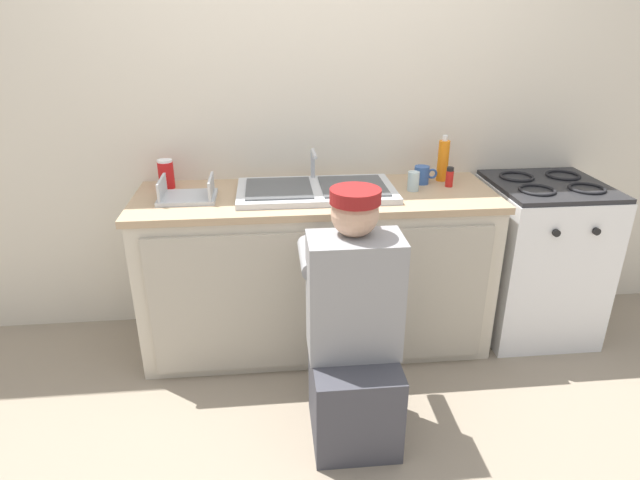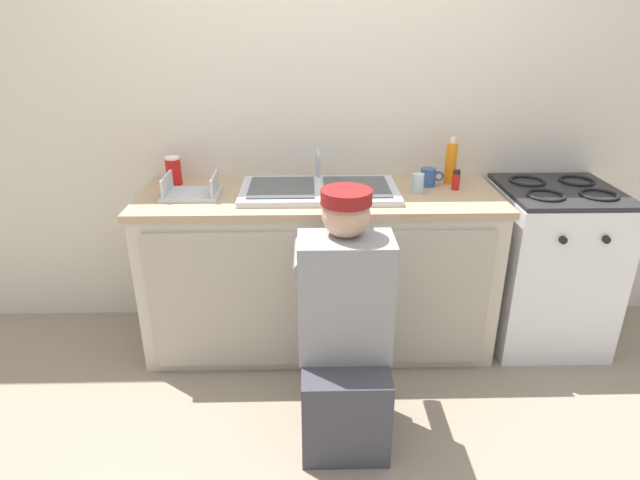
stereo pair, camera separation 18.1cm
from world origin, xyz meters
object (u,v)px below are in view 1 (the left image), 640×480
stove_range (537,258)px  water_glass (413,181)px  sink_double_basin (316,190)px  spice_bottle_red (450,177)px  soap_bottle_orange (443,160)px  soda_cup_red (166,174)px  coffee_mug (422,175)px  dish_rack_tray (187,195)px  plumber_person (354,340)px

stove_range → water_glass: water_glass is taller
sink_double_basin → spice_bottle_red: 0.72m
sink_double_basin → soap_bottle_orange: soap_bottle_orange is taller
soda_cup_red → soap_bottle_orange: soap_bottle_orange is taller
sink_double_basin → soap_bottle_orange: (0.71, 0.16, 0.09)m
coffee_mug → spice_bottle_red: spice_bottle_red is taller
soda_cup_red → spice_bottle_red: bearing=-4.7°
coffee_mug → water_glass: (-0.08, -0.12, 0.00)m
sink_double_basin → stove_range: bearing=-0.1°
sink_double_basin → soda_cup_red: size_ratio=5.26×
sink_double_basin → water_glass: sink_double_basin is taller
stove_range → dish_rack_tray: size_ratio=3.21×
plumber_person → spice_bottle_red: size_ratio=10.52×
soap_bottle_orange → coffee_mug: bearing=-160.0°
sink_double_basin → dish_rack_tray: size_ratio=2.86×
coffee_mug → dish_rack_tray: (-1.23, -0.14, -0.02)m
sink_double_basin → soda_cup_red: bearing=167.7°
sink_double_basin → stove_range: 1.33m
sink_double_basin → spice_bottle_red: bearing=3.7°
coffee_mug → dish_rack_tray: 1.24m
spice_bottle_red → soap_bottle_orange: soap_bottle_orange is taller
dish_rack_tray → stove_range: bearing=0.9°
coffee_mug → dish_rack_tray: size_ratio=0.45×
sink_double_basin → soda_cup_red: sink_double_basin is taller
sink_double_basin → coffee_mug: 0.60m
stove_range → coffee_mug: size_ratio=7.13×
plumber_person → soda_cup_red: (-0.86, 0.90, 0.48)m
coffee_mug → soap_bottle_orange: 0.15m
sink_double_basin → water_glass: 0.51m
coffee_mug → water_glass: water_glass is taller
soda_cup_red → stove_range: bearing=-4.8°
stove_range → soda_cup_red: soda_cup_red is taller
soap_bottle_orange → water_glass: size_ratio=2.50×
sink_double_basin → spice_bottle_red: sink_double_basin is taller
dish_rack_tray → water_glass: size_ratio=2.80×
sink_double_basin → soda_cup_red: 0.79m
sink_double_basin → water_glass: size_ratio=8.00×
spice_bottle_red → dish_rack_tray: dish_rack_tray is taller
plumber_person → soda_cup_red: 1.34m
stove_range → soda_cup_red: bearing=175.2°
water_glass → soda_cup_red: bearing=172.4°
dish_rack_tray → water_glass: dish_rack_tray is taller
coffee_mug → soap_bottle_orange: (0.12, 0.04, 0.07)m
sink_double_basin → coffee_mug: size_ratio=6.35×
soap_bottle_orange → plumber_person: bearing=-124.8°
plumber_person → coffee_mug: bearing=59.6°
stove_range → spice_bottle_red: 0.72m
coffee_mug → stove_range: bearing=-9.8°
soda_cup_red → soap_bottle_orange: size_ratio=0.61×
sink_double_basin → water_glass: bearing=-0.3°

